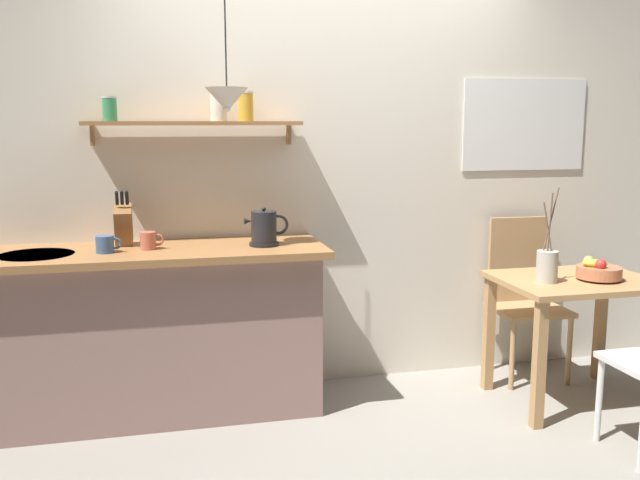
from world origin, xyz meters
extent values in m
plane|color=gray|center=(0.00, 0.00, 0.00)|extent=(14.00, 14.00, 0.00)
cube|color=silver|center=(0.20, 0.65, 1.35)|extent=(6.80, 0.10, 2.70)
cube|color=white|center=(1.31, 0.59, 1.57)|extent=(0.84, 0.01, 0.57)
cube|color=silver|center=(1.31, 0.60, 1.57)|extent=(0.78, 0.01, 0.51)
cube|color=gray|center=(-1.00, 0.32, 0.44)|extent=(1.74, 0.52, 0.89)
cube|color=#9E6B3D|center=(-1.00, 0.30, 0.91)|extent=(1.83, 0.63, 0.04)
cylinder|color=#B7BABF|center=(-1.58, 0.28, 0.92)|extent=(0.38, 0.38, 0.01)
cube|color=#9E6B3D|center=(-0.75, 0.49, 1.59)|extent=(1.19, 0.18, 0.02)
cube|color=#99754C|center=(-1.30, 0.57, 1.53)|extent=(0.02, 0.06, 0.12)
cube|color=#99754C|center=(-0.21, 0.57, 1.53)|extent=(0.02, 0.06, 0.12)
cylinder|color=#388E56|center=(-1.19, 0.49, 1.66)|extent=(0.08, 0.08, 0.12)
cylinder|color=silver|center=(-1.19, 0.49, 1.72)|extent=(0.08, 0.08, 0.01)
cylinder|color=beige|center=(-0.62, 0.49, 1.68)|extent=(0.09, 0.09, 0.16)
cylinder|color=silver|center=(-0.62, 0.49, 1.76)|extent=(0.10, 0.10, 0.01)
cylinder|color=gold|center=(-0.47, 0.49, 1.67)|extent=(0.09, 0.09, 0.15)
cylinder|color=silver|center=(-0.47, 0.49, 1.75)|extent=(0.09, 0.09, 0.01)
cube|color=tan|center=(1.31, -0.06, 0.71)|extent=(0.86, 0.66, 0.03)
cube|color=tan|center=(0.93, -0.34, 0.35)|extent=(0.06, 0.06, 0.69)
cube|color=tan|center=(0.93, 0.23, 0.35)|extent=(0.06, 0.06, 0.69)
cube|color=tan|center=(1.69, 0.23, 0.35)|extent=(0.06, 0.06, 0.69)
cylinder|color=silver|center=(1.15, -0.55, 0.22)|extent=(0.03, 0.03, 0.44)
cube|color=tan|center=(1.26, 0.34, 0.44)|extent=(0.45, 0.40, 0.03)
cube|color=tan|center=(1.26, 0.52, 0.73)|extent=(0.39, 0.04, 0.54)
cylinder|color=tan|center=(1.07, 0.18, 0.21)|extent=(0.03, 0.03, 0.43)
cylinder|color=tan|center=(1.44, 0.17, 0.21)|extent=(0.03, 0.03, 0.43)
cylinder|color=tan|center=(1.07, 0.51, 0.21)|extent=(0.03, 0.03, 0.43)
cylinder|color=tan|center=(1.45, 0.50, 0.21)|extent=(0.03, 0.03, 0.43)
cylinder|color=#BC704C|center=(1.41, -0.12, 0.73)|extent=(0.11, 0.11, 0.01)
cylinder|color=#BC704C|center=(1.41, -0.12, 0.77)|extent=(0.24, 0.24, 0.06)
ellipsoid|color=yellow|center=(1.38, -0.12, 0.82)|extent=(0.15, 0.12, 0.04)
sphere|color=red|center=(1.39, -0.15, 0.82)|extent=(0.06, 0.06, 0.06)
sphere|color=#8EA84C|center=(1.37, -0.07, 0.82)|extent=(0.06, 0.06, 0.06)
cylinder|color=#B7B2A8|center=(1.10, -0.10, 0.81)|extent=(0.12, 0.12, 0.17)
cylinder|color=brown|center=(1.09, -0.10, 1.03)|extent=(0.06, 0.03, 0.27)
cylinder|color=brown|center=(1.10, -0.10, 1.06)|extent=(0.01, 0.02, 0.32)
cylinder|color=brown|center=(1.11, -0.10, 1.07)|extent=(0.08, 0.01, 0.34)
cylinder|color=black|center=(-0.41, 0.26, 0.94)|extent=(0.16, 0.16, 0.02)
cylinder|color=#232326|center=(-0.41, 0.26, 1.03)|extent=(0.14, 0.14, 0.17)
sphere|color=black|center=(-0.41, 0.26, 1.13)|extent=(0.02, 0.02, 0.02)
cone|color=#232326|center=(-0.50, 0.26, 1.07)|extent=(0.04, 0.04, 0.04)
torus|color=black|center=(-0.33, 0.26, 1.04)|extent=(0.11, 0.02, 0.11)
cube|color=brown|center=(-1.15, 0.44, 1.04)|extent=(0.09, 0.20, 0.23)
cylinder|color=black|center=(-1.18, 0.41, 1.19)|extent=(0.02, 0.04, 0.08)
cylinder|color=black|center=(-1.15, 0.41, 1.19)|extent=(0.02, 0.04, 0.08)
cylinder|color=black|center=(-1.12, 0.41, 1.19)|extent=(0.02, 0.04, 0.08)
cylinder|color=#3D5B89|center=(-1.24, 0.24, 0.97)|extent=(0.09, 0.09, 0.09)
torus|color=#3D5B89|center=(-1.18, 0.24, 0.98)|extent=(0.06, 0.01, 0.06)
cylinder|color=#C6664C|center=(-1.02, 0.29, 0.98)|extent=(0.08, 0.08, 0.09)
torus|color=#C6664C|center=(-0.97, 0.29, 0.98)|extent=(0.06, 0.01, 0.06)
cylinder|color=black|center=(-0.60, 0.20, 2.02)|extent=(0.01, 0.01, 0.50)
cone|color=silver|center=(-0.60, 0.20, 1.71)|extent=(0.22, 0.22, 0.12)
sphere|color=white|center=(-0.60, 0.20, 1.67)|extent=(0.04, 0.04, 0.04)
camera|label=1|loc=(-0.99, -3.45, 1.60)|focal=39.32mm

